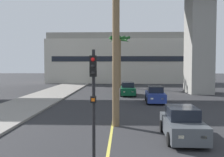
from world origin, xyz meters
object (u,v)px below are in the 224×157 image
at_px(car_queue_front, 128,89).
at_px(palm_tree_near_median, 119,47).
at_px(palm_tree_mid_median, 116,1).
at_px(traffic_light_median_near, 93,91).
at_px(car_queue_second, 182,124).
at_px(car_queue_third, 155,95).

bearing_deg(car_queue_front, palm_tree_near_median, 96.22).
bearing_deg(palm_tree_mid_median, traffic_light_median_near, -96.05).
xyz_separation_m(car_queue_second, car_queue_third, (0.22, 12.58, 0.00)).
distance_m(car_queue_second, palm_tree_near_median, 29.47).
bearing_deg(car_queue_second, palm_tree_near_median, 96.77).
relative_size(traffic_light_median_near, palm_tree_mid_median, 0.46).
bearing_deg(car_queue_third, palm_tree_mid_median, -109.64).
xyz_separation_m(car_queue_second, traffic_light_median_near, (-4.01, -3.58, 1.99)).
distance_m(car_queue_second, car_queue_third, 12.58).
bearing_deg(traffic_light_median_near, car_queue_front, 85.53).
bearing_deg(traffic_light_median_near, palm_tree_near_median, 88.93).
distance_m(car_queue_third, palm_tree_near_median, 17.50).
bearing_deg(palm_tree_near_median, car_queue_third, -77.33).
height_order(car_queue_front, palm_tree_near_median, palm_tree_near_median).
distance_m(car_queue_third, traffic_light_median_near, 16.82).
xyz_separation_m(car_queue_third, traffic_light_median_near, (-4.23, -16.16, 1.99)).
xyz_separation_m(car_queue_front, palm_tree_mid_median, (-1.07, -15.90, 6.60)).
height_order(car_queue_second, traffic_light_median_near, traffic_light_median_near).
xyz_separation_m(car_queue_second, palm_tree_near_median, (-3.41, 28.72, 5.69)).
distance_m(traffic_light_median_near, palm_tree_near_median, 32.52).
height_order(car_queue_third, traffic_light_median_near, traffic_light_median_near).
relative_size(palm_tree_near_median, palm_tree_mid_median, 0.89).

